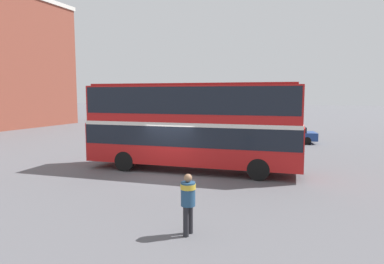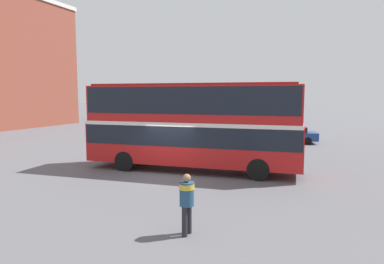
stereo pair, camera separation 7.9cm
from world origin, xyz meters
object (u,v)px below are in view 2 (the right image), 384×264
parked_car_kerb_near (289,134)px  pedestrian_foreground (187,198)px  double_decker_bus (192,121)px  parked_car_kerb_far (148,130)px

parked_car_kerb_near → pedestrian_foreground: bearing=74.4°
pedestrian_foreground → parked_car_kerb_near: 20.45m
pedestrian_foreground → parked_car_kerb_near: bearing=-87.3°
pedestrian_foreground → parked_car_kerb_near: (0.76, 20.44, -0.38)m
double_decker_bus → parked_car_kerb_far: bearing=123.3°
pedestrian_foreground → parked_car_kerb_far: bearing=-53.6°
parked_car_kerb_far → double_decker_bus: bearing=115.4°
double_decker_bus → parked_car_kerb_near: 13.30m
double_decker_bus → pedestrian_foreground: double_decker_bus is taller
double_decker_bus → parked_car_kerb_near: size_ratio=2.38×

